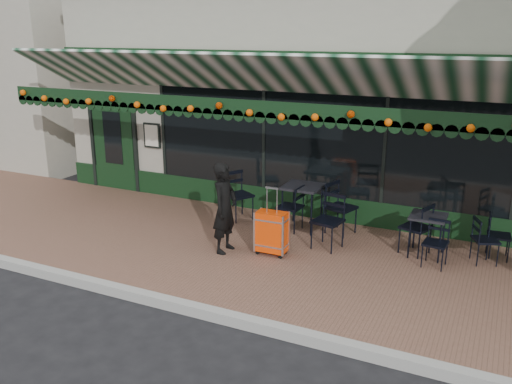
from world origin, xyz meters
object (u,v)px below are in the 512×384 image
at_px(chair_a_extra, 485,240).
at_px(chair_b_right, 341,208).
at_px(chair_b_front, 328,222).
at_px(chair_solo, 239,196).
at_px(chair_b_left, 290,208).
at_px(chair_a_left, 416,228).
at_px(cafe_table_b, 303,190).
at_px(suitcase, 272,233).
at_px(cafe_table_a, 428,219).
at_px(chair_a_front, 435,244).
at_px(woman, 225,208).
at_px(chair_a_right, 499,236).

height_order(chair_a_extra, chair_b_right, chair_b_right).
relative_size(chair_b_front, chair_solo, 1.00).
bearing_deg(chair_b_left, chair_a_left, 90.44).
bearing_deg(cafe_table_b, suitcase, -90.52).
distance_m(suitcase, cafe_table_a, 2.55).
bearing_deg(chair_b_right, chair_a_front, -96.60).
distance_m(cafe_table_a, chair_a_front, 0.49).
bearing_deg(chair_a_extra, woman, 85.35).
height_order(cafe_table_a, cafe_table_b, cafe_table_b).
xyz_separation_m(chair_a_front, chair_b_front, (-1.76, -0.02, 0.10)).
height_order(woman, chair_b_left, woman).
distance_m(woman, chair_a_extra, 4.20).
distance_m(cafe_table_b, chair_a_left, 2.15).
xyz_separation_m(suitcase, chair_a_front, (2.50, 0.67, -0.01)).
xyz_separation_m(chair_a_left, chair_a_front, (0.38, -0.41, -0.07)).
bearing_deg(suitcase, chair_a_front, 13.70).
relative_size(cafe_table_a, chair_b_front, 0.74).
height_order(suitcase, chair_b_front, suitcase).
bearing_deg(chair_a_right, chair_a_extra, 143.87).
bearing_deg(chair_a_front, woman, -159.92).
distance_m(chair_a_extra, chair_b_right, 2.48).
height_order(chair_a_right, chair_solo, chair_solo).
bearing_deg(woman, cafe_table_b, -25.42).
bearing_deg(chair_b_front, woman, -139.45).
xyz_separation_m(woman, chair_b_front, (1.50, 0.86, -0.29)).
bearing_deg(woman, chair_b_left, -22.26).
bearing_deg(chair_b_left, cafe_table_a, 90.12).
bearing_deg(suitcase, woman, -166.69).
bearing_deg(chair_b_right, cafe_table_a, -86.82).
bearing_deg(chair_a_front, cafe_table_b, 169.40).
distance_m(chair_a_right, chair_b_front, 2.75).
relative_size(cafe_table_b, chair_a_left, 0.95).
distance_m(cafe_table_a, cafe_table_b, 2.32).
height_order(chair_b_left, chair_b_right, chair_b_right).
height_order(cafe_table_a, chair_solo, chair_solo).
distance_m(woman, chair_a_front, 3.40).
xyz_separation_m(cafe_table_a, chair_solo, (-3.60, 0.29, -0.15)).
bearing_deg(chair_a_left, chair_b_front, -52.86).
distance_m(suitcase, chair_a_right, 3.68).
distance_m(chair_b_left, chair_b_front, 1.06).
bearing_deg(chair_a_right, chair_b_left, 89.62).
bearing_deg(woman, chair_solo, 19.81).
distance_m(cafe_table_b, chair_a_right, 3.39).
relative_size(woman, chair_solo, 1.60).
relative_size(chair_a_right, chair_b_left, 0.87).
distance_m(chair_a_left, chair_a_front, 0.56).
bearing_deg(chair_a_left, cafe_table_a, 102.91).
bearing_deg(suitcase, chair_b_right, 61.47).
bearing_deg(chair_b_front, cafe_table_a, 25.11).
distance_m(suitcase, chair_b_front, 1.00).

